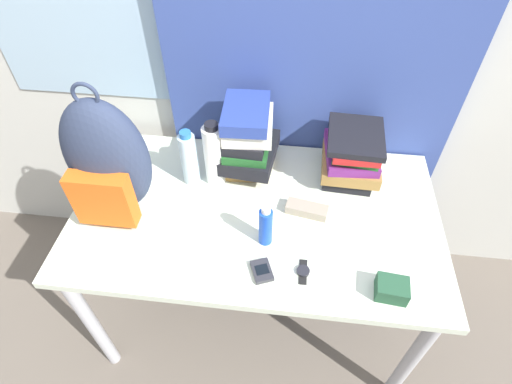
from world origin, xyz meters
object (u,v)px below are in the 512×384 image
cell_phone (262,271)px  sunscreen_bottle (266,226)px  sports_bottle (214,155)px  wristwatch (303,271)px  book_stack_left (247,140)px  book_stack_center (352,155)px  sunglasses_case (307,209)px  camera_pouch (392,289)px  water_bottle (189,159)px  backpack (107,162)px

cell_phone → sunscreen_bottle: bearing=91.0°
sports_bottle → wristwatch: sports_bottle is taller
book_stack_left → sports_bottle: bearing=-141.2°
book_stack_center → sunglasses_case: size_ratio=1.64×
sunglasses_case → wristwatch: sunglasses_case is taller
book_stack_center → camera_pouch: bearing=-78.2°
book_stack_center → sports_bottle: sports_bottle is taller
sports_bottle → sunglasses_case: (0.36, -0.13, -0.11)m
sunscreen_bottle → sunglasses_case: size_ratio=1.09×
water_bottle → wristwatch: (0.45, -0.37, -0.11)m
book_stack_left → book_stack_center: (0.40, 0.00, -0.04)m
wristwatch → camera_pouch: bearing=-9.8°
camera_pouch → sunscreen_bottle: bearing=158.7°
book_stack_center → wristwatch: book_stack_center is taller
sports_bottle → sunscreen_bottle: (0.22, -0.27, -0.05)m
sunscreen_bottle → camera_pouch: 0.44m
backpack → water_bottle: backpack is taller
book_stack_left → sunscreen_bottle: bearing=-73.3°
sunglasses_case → camera_pouch: 0.40m
backpack → water_bottle: size_ratio=2.14×
book_stack_center → backpack: bearing=-162.4°
book_stack_center → sunglasses_case: book_stack_center is taller
backpack → wristwatch: 0.74m
book_stack_left → water_bottle: 0.23m
book_stack_left → camera_pouch: 0.74m
backpack → sunscreen_bottle: 0.57m
water_bottle → wristwatch: water_bottle is taller
sunscreen_bottle → camera_pouch: size_ratio=1.69×
book_stack_center → wristwatch: size_ratio=2.79×
book_stack_left → sunglasses_case: 0.35m
book_stack_left → cell_phone: 0.52m
book_stack_left → sunglasses_case: size_ratio=1.85×
backpack → book_stack_center: backpack is taller
cell_phone → wristwatch: cell_phone is taller
sports_bottle → wristwatch: 0.54m
sunscreen_bottle → sunglasses_case: (0.14, 0.14, -0.06)m
book_stack_center → water_bottle: water_bottle is taller
water_bottle → sunscreen_bottle: (0.31, -0.26, -0.03)m
cell_phone → camera_pouch: 0.40m
wristwatch → water_bottle: bearing=140.4°
book_stack_center → water_bottle: bearing=-170.3°
water_bottle → camera_pouch: (0.72, -0.42, -0.08)m
camera_pouch → wristwatch: camera_pouch is taller
book_stack_left → sunglasses_case: (0.25, -0.22, -0.12)m
water_bottle → sunscreen_bottle: bearing=-39.6°
water_bottle → camera_pouch: bearing=-30.2°
sports_bottle → wristwatch: size_ratio=2.95×
water_bottle → camera_pouch: size_ratio=2.34×
backpack → book_stack_left: size_ratio=1.75×
sports_bottle → sunglasses_case: size_ratio=1.73×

